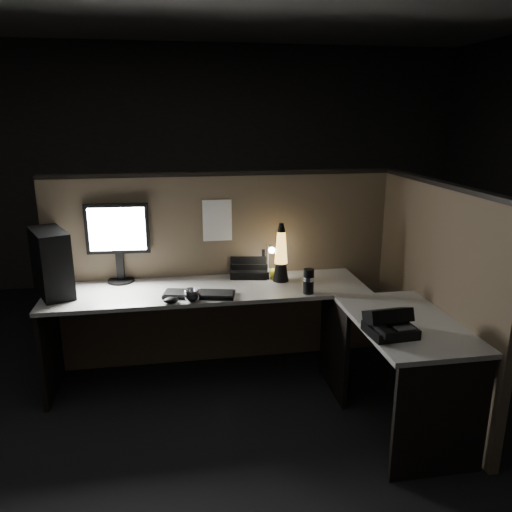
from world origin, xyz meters
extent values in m
plane|color=black|center=(0.00, 0.00, 0.00)|extent=(6.00, 6.00, 0.00)
plane|color=#282623|center=(0.00, 3.00, 1.35)|extent=(6.00, 0.00, 6.00)
cube|color=brown|center=(0.00, 0.93, 0.75)|extent=(2.66, 0.06, 1.50)
cube|color=brown|center=(1.33, 0.10, 0.75)|extent=(0.06, 1.66, 1.50)
cube|color=#B3B1A9|center=(-0.15, 0.60, 0.71)|extent=(2.30, 0.60, 0.03)
cube|color=#B3B1A9|center=(1.00, -0.20, 0.71)|extent=(0.60, 1.00, 0.03)
cube|color=black|center=(-1.28, 0.60, 0.35)|extent=(0.03, 0.55, 0.70)
cube|color=black|center=(1.00, -0.68, 0.35)|extent=(0.55, 0.03, 0.70)
cube|color=black|center=(0.72, 0.30, 0.35)|extent=(0.03, 0.55, 0.70)
cube|color=black|center=(-1.22, 0.66, 0.96)|extent=(0.35, 0.48, 0.46)
cylinder|color=black|center=(-0.78, 0.85, 0.74)|extent=(0.20, 0.20, 0.02)
cube|color=black|center=(-0.78, 0.87, 0.86)|extent=(0.06, 0.05, 0.22)
cube|color=black|center=(-0.78, 0.87, 1.13)|extent=(0.46, 0.06, 0.37)
cube|color=white|center=(-0.78, 0.85, 1.13)|extent=(0.40, 0.03, 0.32)
cube|color=black|center=(-0.22, 0.44, 0.74)|extent=(0.51, 0.27, 0.02)
ellipsoid|color=black|center=(-0.42, 0.34, 0.75)|extent=(0.12, 0.10, 0.04)
cube|color=white|center=(0.35, 0.88, 0.75)|extent=(0.04, 0.05, 0.03)
cylinder|color=white|center=(0.35, 0.88, 0.86)|extent=(0.01, 0.01, 0.20)
cylinder|color=white|center=(0.35, 0.81, 0.96)|extent=(0.01, 0.13, 0.01)
sphere|color=white|center=(0.35, 0.74, 0.95)|extent=(0.05, 0.05, 0.05)
cube|color=black|center=(0.19, 0.84, 0.76)|extent=(0.32, 0.29, 0.06)
cube|color=black|center=(0.19, 0.81, 0.80)|extent=(0.28, 0.07, 0.10)
cube|color=black|center=(0.19, 0.93, 0.85)|extent=(0.28, 0.07, 0.19)
cone|color=black|center=(0.41, 0.67, 0.80)|extent=(0.12, 0.12, 0.14)
cone|color=gold|center=(0.41, 0.67, 0.99)|extent=(0.10, 0.10, 0.24)
sphere|color=brown|center=(0.41, 0.67, 0.91)|extent=(0.05, 0.05, 0.05)
sphere|color=brown|center=(0.41, 0.67, 1.00)|extent=(0.03, 0.03, 0.03)
cone|color=black|center=(0.41, 0.67, 1.14)|extent=(0.06, 0.06, 0.06)
cylinder|color=black|center=(0.54, 0.37, 0.82)|extent=(0.08, 0.08, 0.18)
imported|color=#B0B0B7|center=(-0.27, 0.34, 0.77)|extent=(0.14, 0.14, 0.09)
sphere|color=yellow|center=(0.36, 0.73, 0.78)|extent=(0.06, 0.06, 0.06)
cube|color=white|center=(-0.05, 0.90, 1.16)|extent=(0.22, 0.00, 0.32)
cube|color=black|center=(0.82, -0.37, 0.76)|extent=(0.27, 0.24, 0.06)
cube|color=black|center=(0.82, -0.33, 0.83)|extent=(0.27, 0.17, 0.12)
cube|color=black|center=(0.74, -0.43, 0.79)|extent=(0.07, 0.19, 0.04)
cube|color=#3F3F42|center=(0.87, -0.40, 0.79)|extent=(0.12, 0.12, 0.00)
camera|label=1|loc=(-0.37, -2.83, 1.94)|focal=35.00mm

